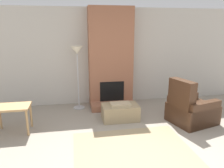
# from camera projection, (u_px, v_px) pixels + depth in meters

# --- Properties ---
(wall_back) EXTENTS (8.00, 0.06, 2.60)m
(wall_back) POSITION_uv_depth(u_px,v_px,m) (109.00, 56.00, 6.04)
(wall_back) COLOR #BCB7AD
(wall_back) RESTS_ON ground_plane
(fireplace) EXTENTS (1.15, 0.81, 2.60)m
(fireplace) POSITION_uv_depth(u_px,v_px,m) (111.00, 60.00, 5.80)
(fireplace) COLOR #935B42
(fireplace) RESTS_ON ground_plane
(ottoman) EXTENTS (0.83, 0.49, 0.41)m
(ottoman) POSITION_uv_depth(u_px,v_px,m) (120.00, 112.00, 5.04)
(ottoman) COLOR #998460
(ottoman) RESTS_ON ground_plane
(armchair) EXTENTS (1.09, 1.01, 1.02)m
(armchair) POSITION_uv_depth(u_px,v_px,m) (190.00, 110.00, 4.84)
(armchair) COLOR #422819
(armchair) RESTS_ON ground_plane
(side_table) EXTENTS (0.70, 0.50, 0.57)m
(side_table) POSITION_uv_depth(u_px,v_px,m) (12.00, 110.00, 4.36)
(side_table) COLOR tan
(side_table) RESTS_ON ground_plane
(floor_lamp_left) EXTENTS (0.30, 0.30, 1.63)m
(floor_lamp_left) POSITION_uv_depth(u_px,v_px,m) (77.00, 57.00, 5.48)
(floor_lamp_left) COLOR #ADADB2
(floor_lamp_left) RESTS_ON ground_plane
(area_rug) EXTENTS (2.03, 1.50, 0.01)m
(area_rug) POSITION_uv_depth(u_px,v_px,m) (132.00, 149.00, 3.84)
(area_rug) COLOR #9E8966
(area_rug) RESTS_ON ground_plane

